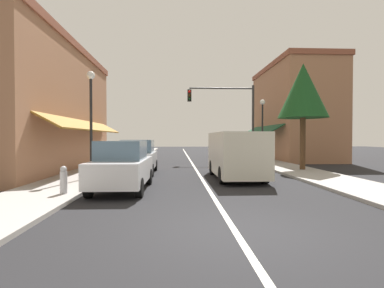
# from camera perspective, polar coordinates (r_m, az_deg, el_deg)

# --- Properties ---
(ground_plane) EXTENTS (80.00, 80.00, 0.00)m
(ground_plane) POSITION_cam_1_polar(r_m,az_deg,el_deg) (24.01, -0.21, -3.30)
(ground_plane) COLOR black
(sidewalk_left) EXTENTS (2.60, 56.00, 0.12)m
(sidewalk_left) POSITION_cam_1_polar(r_m,az_deg,el_deg) (24.36, -13.26, -3.12)
(sidewalk_left) COLOR #A39E99
(sidewalk_left) RESTS_ON ground
(sidewalk_right) EXTENTS (2.60, 56.00, 0.12)m
(sidewalk_right) POSITION_cam_1_polar(r_m,az_deg,el_deg) (24.89, 12.56, -3.03)
(sidewalk_right) COLOR #A39E99
(sidewalk_right) RESTS_ON ground
(lane_center_stripe) EXTENTS (0.14, 52.00, 0.01)m
(lane_center_stripe) POSITION_cam_1_polar(r_m,az_deg,el_deg) (24.01, -0.21, -3.29)
(lane_center_stripe) COLOR silver
(lane_center_stripe) RESTS_ON ground
(storefront_left_block) EXTENTS (7.08, 14.20, 7.28)m
(storefront_left_block) POSITION_cam_1_polar(r_m,az_deg,el_deg) (19.90, -28.48, 6.13)
(storefront_left_block) COLOR #9E6B4C
(storefront_left_block) RESTS_ON ground
(storefront_right_block) EXTENTS (5.85, 10.20, 8.15)m
(storefront_right_block) POSITION_cam_1_polar(r_m,az_deg,el_deg) (27.95, 18.58, 5.64)
(storefront_right_block) COLOR #9E6B4C
(storefront_right_block) RESTS_ON ground
(parked_car_nearest_left) EXTENTS (1.85, 4.14, 1.77)m
(parked_car_nearest_left) POSITION_cam_1_polar(r_m,az_deg,el_deg) (11.07, -12.95, -4.02)
(parked_car_nearest_left) COLOR silver
(parked_car_nearest_left) RESTS_ON ground
(parked_car_second_left) EXTENTS (1.79, 4.10, 1.77)m
(parked_car_second_left) POSITION_cam_1_polar(r_m,az_deg,el_deg) (16.12, -10.07, -2.38)
(parked_car_second_left) COLOR #B7BABF
(parked_car_second_left) RESTS_ON ground
(van_in_lane) EXTENTS (2.03, 5.19, 2.12)m
(van_in_lane) POSITION_cam_1_polar(r_m,az_deg,el_deg) (14.06, 8.22, -1.80)
(van_in_lane) COLOR beige
(van_in_lane) RESTS_ON ground
(traffic_signal_mast_arm) EXTENTS (5.19, 0.50, 5.94)m
(traffic_signal_mast_arm) POSITION_cam_1_polar(r_m,az_deg,el_deg) (23.67, 7.32, 6.45)
(traffic_signal_mast_arm) COLOR #333333
(traffic_signal_mast_arm) RESTS_ON ground
(street_lamp_left_near) EXTENTS (0.36, 0.36, 4.81)m
(street_lamp_left_near) POSITION_cam_1_polar(r_m,az_deg,el_deg) (14.17, -18.48, 6.64)
(street_lamp_left_near) COLOR black
(street_lamp_left_near) RESTS_ON ground
(street_lamp_right_mid) EXTENTS (0.36, 0.36, 4.56)m
(street_lamp_right_mid) POSITION_cam_1_polar(r_m,az_deg,el_deg) (21.90, 13.11, 4.34)
(street_lamp_right_mid) COLOR black
(street_lamp_right_mid) RESTS_ON ground
(tree_right_near) EXTENTS (2.74, 2.74, 6.00)m
(tree_right_near) POSITION_cam_1_polar(r_m,az_deg,el_deg) (18.08, 20.17, 9.30)
(tree_right_near) COLOR #4C331E
(tree_right_near) RESTS_ON ground
(fire_hydrant) EXTENTS (0.22, 0.22, 0.87)m
(fire_hydrant) POSITION_cam_1_polar(r_m,az_deg,el_deg) (10.40, -23.02, -6.24)
(fire_hydrant) COLOR #B2B2B7
(fire_hydrant) RESTS_ON ground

